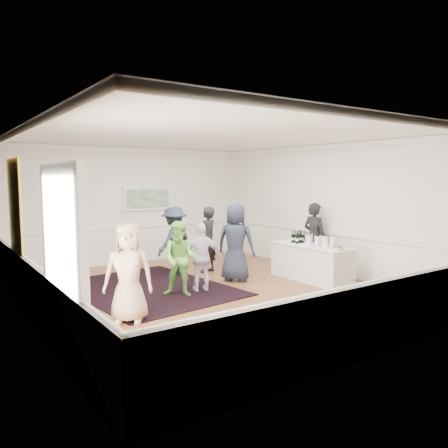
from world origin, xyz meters
TOP-DOWN VIEW (x-y plane):
  - floor at (0.00, 0.00)m, footprint 8.00×8.00m
  - ceiling at (0.00, 0.00)m, footprint 7.00×8.00m
  - wall_left at (-3.50, 0.00)m, footprint 0.02×8.00m
  - wall_right at (3.50, 0.00)m, footprint 0.02×8.00m
  - wall_back at (0.00, 4.00)m, footprint 7.00×0.02m
  - wall_front at (0.00, -4.00)m, footprint 7.00×0.02m
  - wainscoting at (0.00, 0.00)m, footprint 7.00×8.00m
  - mirror at (-3.45, 1.30)m, footprint 0.05×1.25m
  - doorway at (-3.45, -1.90)m, footprint 0.10×1.78m
  - landscape_painting at (0.40, 3.95)m, footprint 1.44×0.06m
  - area_rug at (-0.96, 1.01)m, footprint 3.25×4.06m
  - serving_table at (2.49, -0.39)m, footprint 0.78×2.04m
  - bartender at (3.20, 0.20)m, footprint 0.50×0.69m
  - guest_tan at (-2.14, -0.80)m, footprint 0.96×0.87m
  - guest_green at (-0.66, 0.13)m, footprint 0.93×0.91m
  - guest_lilac at (-0.11, 0.20)m, footprint 0.91×0.63m
  - guest_dark_a at (0.15, 1.91)m, footprint 1.24×1.00m
  - guest_dark_b at (0.96, 1.70)m, footprint 0.70×0.59m
  - guest_navy at (1.02, 0.56)m, footprint 0.98×1.04m
  - wine_bottles at (2.49, 0.04)m, footprint 0.39×0.26m
  - juice_pitchers at (2.49, -0.68)m, footprint 0.39×0.57m
  - ice_bucket at (2.55, -0.20)m, footprint 0.26×0.26m
  - nut_bowl at (2.45, -1.20)m, footprint 0.29×0.29m

SIDE VIEW (x-z plane):
  - floor at x=0.00m, z-range 0.00..0.00m
  - area_rug at x=-0.96m, z-range 0.00..0.02m
  - serving_table at x=2.49m, z-range 0.00..0.83m
  - wainscoting at x=0.00m, z-range 0.00..1.00m
  - guest_lilac at x=-0.11m, z-range 0.00..1.44m
  - guest_green at x=-0.66m, z-range 0.00..1.51m
  - guest_tan at x=-2.14m, z-range 0.00..1.64m
  - guest_dark_b at x=0.96m, z-range 0.00..1.65m
  - guest_dark_a at x=0.15m, z-range 0.00..1.68m
  - nut_bowl at x=2.45m, z-range 0.83..0.90m
  - bartender at x=3.20m, z-range 0.00..1.75m
  - guest_navy at x=1.02m, z-range 0.00..1.79m
  - ice_bucket at x=2.55m, z-range 0.82..1.06m
  - juice_pitchers at x=2.49m, z-range 0.83..1.07m
  - wine_bottles at x=2.49m, z-range 0.83..1.14m
  - doorway at x=-3.45m, z-range 0.14..2.70m
  - wall_left at x=-3.50m, z-range 0.00..3.20m
  - wall_right at x=3.50m, z-range 0.00..3.20m
  - wall_back at x=0.00m, z-range 0.00..3.20m
  - wall_front at x=0.00m, z-range 0.00..3.20m
  - landscape_painting at x=0.40m, z-range 1.45..2.11m
  - mirror at x=-3.45m, z-range 0.88..2.73m
  - ceiling at x=0.00m, z-range 3.19..3.21m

